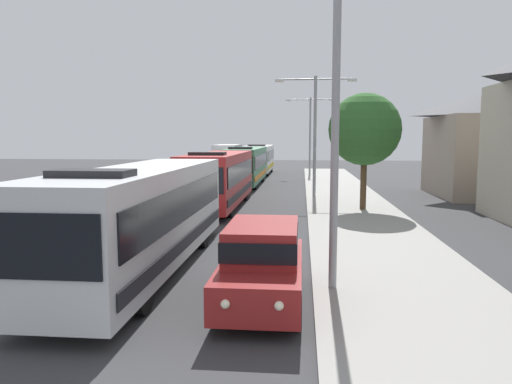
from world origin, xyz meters
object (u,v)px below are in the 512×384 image
object	(u,v)px
bus_second_in_line	(219,177)
white_suv	(262,261)
roadside_tree	(365,130)
box_truck_oncoming	(227,159)
streetlamp_far	(310,128)
bus_lead	(143,214)
streetlamp_mid	(315,123)
bus_fourth_in_line	(259,158)
bus_middle	(246,165)
streetlamp_near	(336,97)

from	to	relation	value
bus_second_in_line	white_suv	distance (m)	15.92
roadside_tree	box_truck_oncoming	bearing A→B (deg)	114.43
white_suv	streetlamp_far	world-z (taller)	streetlamp_far
roadside_tree	bus_lead	bearing A→B (deg)	-123.00
box_truck_oncoming	streetlamp_mid	distance (m)	21.24
bus_second_in_line	bus_fourth_in_line	bearing A→B (deg)	90.00
bus_second_in_line	streetlamp_mid	xyz separation A→B (m)	(5.40, 4.44, 3.11)
bus_middle	roadside_tree	size ratio (longest dim) A/B	1.88
bus_middle	roadside_tree	world-z (taller)	roadside_tree
bus_lead	roadside_tree	world-z (taller)	roadside_tree
bus_middle	streetlamp_mid	size ratio (longest dim) A/B	1.50
white_suv	bus_second_in_line	bearing A→B (deg)	103.44
roadside_tree	streetlamp_far	bearing A→B (deg)	95.70
streetlamp_far	bus_lead	bearing A→B (deg)	-98.44
bus_second_in_line	bus_fourth_in_line	xyz separation A→B (m)	(-0.00, 25.41, -0.00)
bus_lead	white_suv	size ratio (longest dim) A/B	2.41
streetlamp_mid	streetlamp_far	bearing A→B (deg)	90.00
white_suv	bus_lead	bearing A→B (deg)	146.00
bus_second_in_line	roadside_tree	bearing A→B (deg)	-6.75
bus_second_in_line	bus_fourth_in_line	world-z (taller)	same
box_truck_oncoming	white_suv	bearing A→B (deg)	-79.84
streetlamp_near	streetlamp_mid	distance (m)	18.97
bus_second_in_line	roadside_tree	size ratio (longest dim) A/B	1.83
bus_second_in_line	roadside_tree	xyz separation A→B (m)	(7.83, -0.93, 2.63)
bus_lead	bus_second_in_line	size ratio (longest dim) A/B	1.02
box_truck_oncoming	streetlamp_far	xyz separation A→B (m)	(8.70, -0.16, 3.19)
box_truck_oncoming	streetlamp_mid	bearing A→B (deg)	-65.55
box_truck_oncoming	streetlamp_mid	size ratio (longest dim) A/B	1.07
bus_fourth_in_line	streetlamp_mid	distance (m)	21.87
bus_middle	roadside_tree	bearing A→B (deg)	-60.18
bus_lead	bus_middle	bearing A→B (deg)	90.00
streetlamp_near	roadside_tree	bearing A→B (deg)	79.88
bus_second_in_line	streetlamp_near	distance (m)	15.82
bus_fourth_in_line	streetlamp_near	world-z (taller)	streetlamp_near
bus_fourth_in_line	bus_second_in_line	bearing A→B (deg)	-90.00
bus_second_in_line	white_suv	bearing A→B (deg)	-76.56
white_suv	bus_fourth_in_line	bearing A→B (deg)	95.17
bus_lead	bus_second_in_line	distance (m)	12.98
bus_lead	white_suv	world-z (taller)	bus_lead
streetlamp_mid	streetlamp_far	xyz separation A→B (m)	(0.00, 18.97, 0.11)
white_suv	streetlamp_far	bearing A→B (deg)	87.50
bus_middle	streetlamp_mid	world-z (taller)	streetlamp_mid
white_suv	streetlamp_near	world-z (taller)	streetlamp_near
bus_lead	roadside_tree	size ratio (longest dim) A/B	1.86
bus_lead	streetlamp_far	xyz separation A→B (m)	(5.40, 36.39, 3.21)
bus_fourth_in_line	white_suv	distance (m)	41.05
box_truck_oncoming	roadside_tree	xyz separation A→B (m)	(11.13, -24.50, 2.61)
streetlamp_far	bus_second_in_line	bearing A→B (deg)	-102.99
streetlamp_mid	bus_middle	bearing A→B (deg)	123.09
streetlamp_near	streetlamp_mid	xyz separation A→B (m)	(-0.00, 18.97, -0.09)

